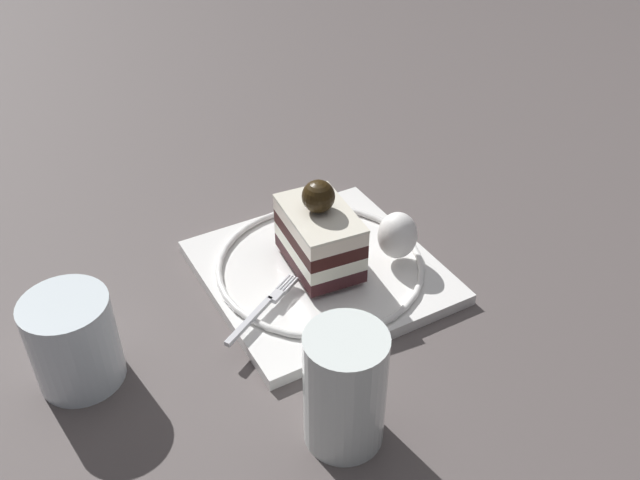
{
  "coord_description": "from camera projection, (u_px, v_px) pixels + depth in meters",
  "views": [
    {
      "loc": [
        -0.42,
        -0.4,
        0.49
      ],
      "look_at": [
        -0.02,
        0.02,
        0.05
      ],
      "focal_mm": 38.39,
      "sensor_mm": 36.0,
      "label": 1
    }
  ],
  "objects": [
    {
      "name": "ground_plane",
      "position": [
        349.0,
        276.0,
        0.76
      ],
      "size": [
        2.4,
        2.4,
        0.0
      ],
      "primitive_type": "plane",
      "color": "#544B4A"
    },
    {
      "name": "dessert_plate",
      "position": [
        320.0,
        270.0,
        0.75
      ],
      "size": [
        0.29,
        0.29,
        0.02
      ],
      "color": "white",
      "rests_on": "ground_plane"
    },
    {
      "name": "cake_slice",
      "position": [
        319.0,
        234.0,
        0.72
      ],
      "size": [
        0.09,
        0.12,
        0.1
      ],
      "color": "#341619",
      "rests_on": "dessert_plate"
    },
    {
      "name": "whipped_cream_dollop",
      "position": [
        397.0,
        235.0,
        0.74
      ],
      "size": [
        0.04,
        0.04,
        0.05
      ],
      "primitive_type": "ellipsoid",
      "color": "white",
      "rests_on": "dessert_plate"
    },
    {
      "name": "fork",
      "position": [
        265.0,
        308.0,
        0.68
      ],
      "size": [
        0.11,
        0.04,
        0.0
      ],
      "color": "silver",
      "rests_on": "dessert_plate"
    },
    {
      "name": "drink_glass_near",
      "position": [
        345.0,
        395.0,
        0.56
      ],
      "size": [
        0.07,
        0.07,
        0.11
      ],
      "color": "white",
      "rests_on": "ground_plane"
    },
    {
      "name": "drink_glass_far",
      "position": [
        74.0,
        344.0,
        0.61
      ],
      "size": [
        0.08,
        0.08,
        0.09
      ],
      "color": "silver",
      "rests_on": "ground_plane"
    }
  ]
}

